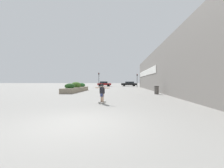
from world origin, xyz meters
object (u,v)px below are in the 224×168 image
traffic_light_right (137,78)px  car_leftmost (129,84)px  car_center_left (104,84)px  skateboard (102,102)px  traffic_light_left (99,77)px  trash_bin (157,90)px  skateboarder (102,91)px

traffic_light_right → car_leftmost: bearing=106.2°
traffic_light_right → car_center_left: bearing=155.6°
skateboard → car_center_left: size_ratio=0.16×
traffic_light_left → skateboard: bearing=-80.7°
car_leftmost → traffic_light_left: size_ratio=1.27×
skateboard → traffic_light_left: traffic_light_left is taller
trash_bin → traffic_light_left: traffic_light_left is taller
trash_bin → car_leftmost: (-1.60, 29.28, 0.32)m
skateboard → car_leftmost: size_ratio=0.13×
skateboard → skateboarder: bearing=-150.3°
skateboarder → trash_bin: size_ratio=1.30×
car_center_left → skateboarder: bearing=6.6°
car_center_left → traffic_light_right: size_ratio=1.16×
skateboard → traffic_light_right: (5.17, 30.27, 2.24)m
trash_bin → traffic_light_right: bearing=89.5°
trash_bin → car_leftmost: size_ratio=0.19×
car_leftmost → skateboard: bearing=174.7°
car_leftmost → car_center_left: size_ratio=1.20×
skateboarder → traffic_light_right: (5.17, 30.27, 1.53)m
skateboard → traffic_light_right: 30.79m
skateboard → trash_bin: 8.75m
skateboard → trash_bin: (4.96, 7.20, 0.38)m
skateboard → skateboarder: size_ratio=0.55×
trash_bin → car_center_left: 28.68m
car_center_left → traffic_light_left: size_ratio=1.05×
trash_bin → traffic_light_right: 23.15m
skateboard → car_leftmost: bearing=114.4°
car_center_left → traffic_light_left: 4.93m
traffic_light_right → skateboarder: bearing=-99.7°
skateboard → traffic_light_right: size_ratio=0.19×
car_leftmost → traffic_light_left: traffic_light_left is taller
skateboard → skateboarder: (-0.00, 0.00, 0.71)m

